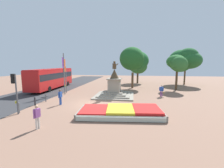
{
  "coord_description": "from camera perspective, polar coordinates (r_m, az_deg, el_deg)",
  "views": [
    {
      "loc": [
        4.33,
        -15.07,
        4.26
      ],
      "look_at": [
        1.83,
        2.2,
        1.92
      ],
      "focal_mm": 24.0,
      "sensor_mm": 36.0,
      "label": 1
    }
  ],
  "objects": [
    {
      "name": "park_tree_far_right",
      "position": [
        34.56,
        26.0,
        8.28
      ],
      "size": [
        6.04,
        6.33,
        7.44
      ],
      "color": "brown",
      "rests_on": "ground_plane"
    },
    {
      "name": "banner_pole",
      "position": [
        21.91,
        -17.77,
        4.4
      ],
      "size": [
        0.14,
        1.21,
        5.72
      ],
      "color": "slate",
      "rests_on": "ground_plane"
    },
    {
      "name": "flower_planter",
      "position": [
        12.8,
        3.71,
        -10.49
      ],
      "size": [
        7.25,
        3.99,
        0.63
      ],
      "color": "#38281C",
      "rests_on": "ground_plane"
    },
    {
      "name": "statue_monument",
      "position": [
        19.87,
        0.9,
        -1.93
      ],
      "size": [
        5.06,
        5.06,
        4.64
      ],
      "color": "gray",
      "rests_on": "ground_plane"
    },
    {
      "name": "kerb_bollard_mid_b",
      "position": [
        18.66,
        -23.92,
        -4.81
      ],
      "size": [
        0.12,
        0.12,
        0.86
      ],
      "color": "#4C5156",
      "rests_on": "ground_plane"
    },
    {
      "name": "pedestrian_crossing_plaza",
      "position": [
        11.12,
        -26.65,
        -10.64
      ],
      "size": [
        0.3,
        0.56,
        1.61
      ],
      "color": "beige",
      "rests_on": "ground_plane"
    },
    {
      "name": "traffic_light_near_crossing",
      "position": [
        14.92,
        -33.04,
        -0.82
      ],
      "size": [
        0.41,
        0.29,
        3.45
      ],
      "color": "#4C5156",
      "rests_on": "ground_plane"
    },
    {
      "name": "traffic_light_mid_block",
      "position": [
        23.0,
        -17.38,
        3.3
      ],
      "size": [
        0.41,
        0.29,
        3.87
      ],
      "color": "slate",
      "rests_on": "ground_plane"
    },
    {
      "name": "pedestrian_with_handbag",
      "position": [
        20.59,
        18.36,
        -2.29
      ],
      "size": [
        0.7,
        0.4,
        1.53
      ],
      "color": "#8C4C99",
      "rests_on": "ground_plane"
    },
    {
      "name": "park_tree_behind_statue",
      "position": [
        26.87,
        23.55,
        7.41
      ],
      "size": [
        3.03,
        4.06,
        5.79
      ],
      "color": "#4C3823",
      "rests_on": "ground_plane"
    },
    {
      "name": "street_asphalt_strip",
      "position": [
        20.98,
        -33.96,
        -5.38
      ],
      "size": [
        7.51,
        70.93,
        0.01
      ],
      "primitive_type": "cube",
      "color": "#333335",
      "rests_on": "ground_plane"
    },
    {
      "name": "pedestrian_near_planter",
      "position": [
        16.58,
        -19.11,
        -4.39
      ],
      "size": [
        0.28,
        0.56,
        1.61
      ],
      "color": "#264CA5",
      "rests_on": "ground_plane"
    },
    {
      "name": "ground_plane",
      "position": [
        16.24,
        -7.59,
        -7.63
      ],
      "size": [
        81.07,
        81.07,
        0.0
      ],
      "primitive_type": "plane",
      "color": "#8C6651"
    },
    {
      "name": "park_tree_street_side",
      "position": [
        26.39,
        8.47,
        9.19
      ],
      "size": [
        5.0,
        5.64,
        7.09
      ],
      "color": "brown",
      "rests_on": "ground_plane"
    },
    {
      "name": "park_tree_far_left",
      "position": [
        34.26,
        10.0,
        7.16
      ],
      "size": [
        4.02,
        3.94,
        6.02
      ],
      "color": "#4C3823",
      "rests_on": "ground_plane"
    },
    {
      "name": "city_bus",
      "position": [
        27.84,
        -21.95,
        2.35
      ],
      "size": [
        2.79,
        11.32,
        3.42
      ],
      "color": "red",
      "rests_on": "ground_plane"
    },
    {
      "name": "kerb_bollard_south",
      "position": [
        15.49,
        -31.97,
        -7.59
      ],
      "size": [
        0.13,
        0.13,
        0.96
      ],
      "color": "#4C5156",
      "rests_on": "ground_plane"
    },
    {
      "name": "kerb_bollard_mid_a",
      "position": [
        17.47,
        -27.3,
        -5.72
      ],
      "size": [
        0.17,
        0.17,
        0.91
      ],
      "color": "#2D2D33",
      "rests_on": "ground_plane"
    }
  ]
}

